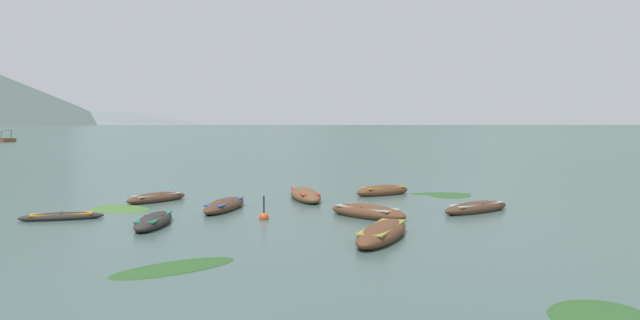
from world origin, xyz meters
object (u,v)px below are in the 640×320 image
(rowboat_1, at_px, (383,191))
(rowboat_6, at_px, (368,212))
(rowboat_5, at_px, (157,198))
(rowboat_8, at_px, (305,195))
(rowboat_7, at_px, (476,208))
(rowboat_2, at_px, (62,217))
(rowboat_4, at_px, (225,205))
(mooring_buoy, at_px, (264,217))
(rowboat_3, at_px, (154,221))
(rowboat_0, at_px, (382,233))

(rowboat_1, xyz_separation_m, rowboat_6, (-0.80, -7.59, -0.00))
(rowboat_5, height_order, rowboat_8, rowboat_8)
(rowboat_7, bearing_deg, rowboat_2, -168.83)
(rowboat_6, bearing_deg, rowboat_4, 165.30)
(rowboat_2, relative_size, rowboat_5, 0.92)
(rowboat_6, distance_m, mooring_buoy, 4.14)
(rowboat_1, height_order, rowboat_3, rowboat_1)
(rowboat_4, height_order, rowboat_6, rowboat_6)
(rowboat_1, height_order, mooring_buoy, mooring_buoy)
(rowboat_4, relative_size, rowboat_5, 1.23)
(rowboat_5, height_order, rowboat_6, rowboat_6)
(rowboat_6, distance_m, rowboat_7, 4.91)
(rowboat_4, bearing_deg, rowboat_8, 50.12)
(rowboat_6, height_order, rowboat_8, rowboat_8)
(rowboat_4, height_order, mooring_buoy, mooring_buoy)
(rowboat_3, bearing_deg, rowboat_6, 18.61)
(rowboat_3, distance_m, rowboat_6, 8.26)
(rowboat_5, relative_size, mooring_buoy, 3.36)
(rowboat_7, relative_size, rowboat_8, 0.75)
(rowboat_4, bearing_deg, rowboat_0, -43.28)
(rowboat_0, height_order, rowboat_1, rowboat_0)
(rowboat_1, distance_m, rowboat_8, 4.45)
(rowboat_4, height_order, rowboat_7, rowboat_4)
(rowboat_8, relative_size, mooring_buoy, 4.57)
(mooring_buoy, bearing_deg, rowboat_4, 130.62)
(rowboat_1, relative_size, rowboat_6, 0.91)
(rowboat_8, bearing_deg, rowboat_5, -169.85)
(rowboat_4, xyz_separation_m, rowboat_6, (6.20, -1.63, 0.02))
(rowboat_7, height_order, mooring_buoy, mooring_buoy)
(rowboat_6, bearing_deg, rowboat_7, 20.66)
(rowboat_1, relative_size, rowboat_7, 0.93)
(mooring_buoy, bearing_deg, rowboat_5, 140.42)
(rowboat_2, height_order, rowboat_5, rowboat_5)
(rowboat_0, xyz_separation_m, rowboat_8, (-3.51, 10.01, 0.00))
(rowboat_6, xyz_separation_m, mooring_buoy, (-4.05, -0.88, -0.10))
(rowboat_1, xyz_separation_m, rowboat_5, (-10.90, -3.47, -0.03))
(rowboat_6, distance_m, rowboat_8, 6.19)
(rowboat_0, distance_m, rowboat_8, 10.61)
(rowboat_1, relative_size, rowboat_5, 0.95)
(rowboat_7, bearing_deg, rowboat_8, 154.49)
(rowboat_0, distance_m, rowboat_4, 9.13)
(rowboat_0, distance_m, rowboat_1, 12.23)
(rowboat_0, distance_m, rowboat_3, 8.52)
(rowboat_7, distance_m, mooring_buoy, 9.03)
(mooring_buoy, bearing_deg, rowboat_0, -39.84)
(rowboat_4, bearing_deg, mooring_buoy, -49.38)
(rowboat_0, relative_size, rowboat_7, 1.30)
(rowboat_0, xyz_separation_m, rowboat_6, (-0.45, 4.63, -0.01))
(rowboat_2, xyz_separation_m, rowboat_7, (16.50, 3.26, 0.06))
(rowboat_0, bearing_deg, rowboat_5, 140.31)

